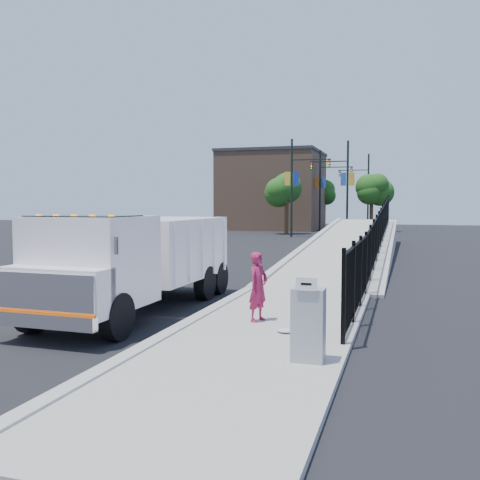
% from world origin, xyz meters
% --- Properties ---
extents(ground, '(120.00, 120.00, 0.00)m').
position_xyz_m(ground, '(0.00, 0.00, 0.00)').
color(ground, black).
rests_on(ground, ground).
extents(sidewalk, '(3.55, 12.00, 0.12)m').
position_xyz_m(sidewalk, '(1.93, -2.00, 0.06)').
color(sidewalk, '#9E998E').
rests_on(sidewalk, ground).
extents(curb, '(0.30, 12.00, 0.16)m').
position_xyz_m(curb, '(0.00, -2.00, 0.08)').
color(curb, '#ADAAA3').
rests_on(curb, ground).
extents(ramp, '(3.95, 24.06, 3.19)m').
position_xyz_m(ramp, '(2.12, 16.00, 0.00)').
color(ramp, '#9E998E').
rests_on(ramp, ground).
extents(iron_fence, '(0.10, 28.00, 1.80)m').
position_xyz_m(iron_fence, '(3.55, 12.00, 0.90)').
color(iron_fence, black).
rests_on(iron_fence, ground).
extents(truck, '(2.58, 7.55, 2.57)m').
position_xyz_m(truck, '(-1.96, -0.01, 1.45)').
color(truck, black).
rests_on(truck, ground).
extents(worker, '(0.56, 0.67, 1.58)m').
position_xyz_m(worker, '(1.47, -0.53, 0.91)').
color(worker, maroon).
rests_on(worker, sidewalk).
extents(utility_cabinet, '(0.55, 0.40, 1.25)m').
position_xyz_m(utility_cabinet, '(3.10, -3.27, 0.75)').
color(utility_cabinet, gray).
rests_on(utility_cabinet, sidewalk).
extents(arrow_sign, '(0.35, 0.04, 0.22)m').
position_xyz_m(arrow_sign, '(3.10, -3.49, 1.48)').
color(arrow_sign, white).
rests_on(arrow_sign, utility_cabinet).
extents(debris, '(0.38, 0.38, 0.10)m').
position_xyz_m(debris, '(2.31, -1.41, 0.17)').
color(debris, silver).
rests_on(debris, sidewalk).
extents(light_pole_0, '(3.77, 0.22, 8.00)m').
position_xyz_m(light_pole_0, '(-3.97, 31.05, 4.36)').
color(light_pole_0, black).
rests_on(light_pole_0, ground).
extents(light_pole_1, '(3.78, 0.22, 8.00)m').
position_xyz_m(light_pole_1, '(-0.33, 33.53, 4.36)').
color(light_pole_1, black).
rests_on(light_pole_1, ground).
extents(light_pole_2, '(3.78, 0.22, 8.00)m').
position_xyz_m(light_pole_2, '(-3.15, 40.94, 4.36)').
color(light_pole_2, black).
rests_on(light_pole_2, ground).
extents(light_pole_3, '(3.78, 0.22, 8.00)m').
position_xyz_m(light_pole_3, '(0.55, 46.40, 4.36)').
color(light_pole_3, black).
rests_on(light_pole_3, ground).
extents(tree_0, '(2.78, 2.78, 5.39)m').
position_xyz_m(tree_0, '(-5.39, 34.28, 3.95)').
color(tree_0, '#382314').
rests_on(tree_0, ground).
extents(tree_1, '(2.45, 2.45, 5.23)m').
position_xyz_m(tree_1, '(1.53, 41.15, 3.93)').
color(tree_1, '#382314').
rests_on(tree_1, ground).
extents(tree_2, '(2.58, 2.58, 5.29)m').
position_xyz_m(tree_2, '(-4.35, 49.75, 3.94)').
color(tree_2, '#382314').
rests_on(tree_2, ground).
extents(building, '(10.00, 10.00, 8.00)m').
position_xyz_m(building, '(-9.00, 44.00, 4.00)').
color(building, '#8C664C').
rests_on(building, ground).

